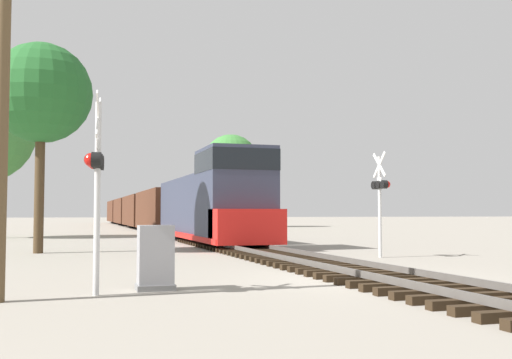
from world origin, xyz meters
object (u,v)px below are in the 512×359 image
at_px(crossing_signal_far, 380,191).
at_px(utility_pole, 3,52).
at_px(crossing_signal_near, 96,171).
at_px(tree_far_right, 41,94).
at_px(freight_train, 145,211).
at_px(tree_deep_background, 231,162).
at_px(relay_cabinet, 155,258).

xyz_separation_m(crossing_signal_far, utility_pole, (-11.85, -7.49, 2.14)).
relative_size(crossing_signal_near, crossing_signal_far, 1.04).
bearing_deg(crossing_signal_far, tree_far_right, 64.24).
xyz_separation_m(freight_train, utility_pole, (-8.15, -47.59, 2.72)).
bearing_deg(tree_deep_background, utility_pole, -109.02).
distance_m(crossing_signal_near, tree_deep_background, 55.90).
relative_size(relay_cabinet, tree_far_right, 0.16).
relative_size(crossing_signal_far, tree_far_right, 0.45).
height_order(utility_pole, tree_deep_background, tree_deep_background).
bearing_deg(relay_cabinet, crossing_signal_far, 36.68).
xyz_separation_m(utility_pole, tree_deep_background, (18.44, 53.47, 2.75)).
xyz_separation_m(crossing_signal_near, relay_cabinet, (1.24, 0.49, -1.76)).
xyz_separation_m(freight_train, crossing_signal_near, (-6.46, -47.23, 0.60)).
xyz_separation_m(crossing_signal_far, relay_cabinet, (-8.91, -6.64, -1.73)).
bearing_deg(crossing_signal_far, tree_deep_background, -6.79).
distance_m(relay_cabinet, tree_deep_background, 55.26).
bearing_deg(utility_pole, freight_train, 80.28).
xyz_separation_m(freight_train, crossing_signal_far, (3.69, -40.10, 0.58)).
distance_m(freight_train, crossing_signal_far, 40.28).
bearing_deg(freight_train, relay_cabinet, -96.38).
relative_size(freight_train, tree_deep_background, 7.27).
distance_m(crossing_signal_near, tree_far_right, 13.86).
distance_m(freight_train, tree_deep_background, 13.05).
xyz_separation_m(crossing_signal_far, tree_far_right, (-11.82, 6.05, 3.97)).
distance_m(relay_cabinet, tree_far_right, 14.21).
relative_size(relay_cabinet, utility_pole, 0.15).
xyz_separation_m(relay_cabinet, tree_far_right, (-2.90, 12.69, 5.70)).
bearing_deg(freight_train, tree_far_right, -103.42).
xyz_separation_m(tree_far_right, tree_deep_background, (18.41, 39.93, 0.92)).
bearing_deg(tree_deep_background, crossing_signal_near, -107.49).
xyz_separation_m(relay_cabinet, utility_pole, (-2.93, -0.85, 3.87)).
relative_size(crossing_signal_far, utility_pole, 0.43).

